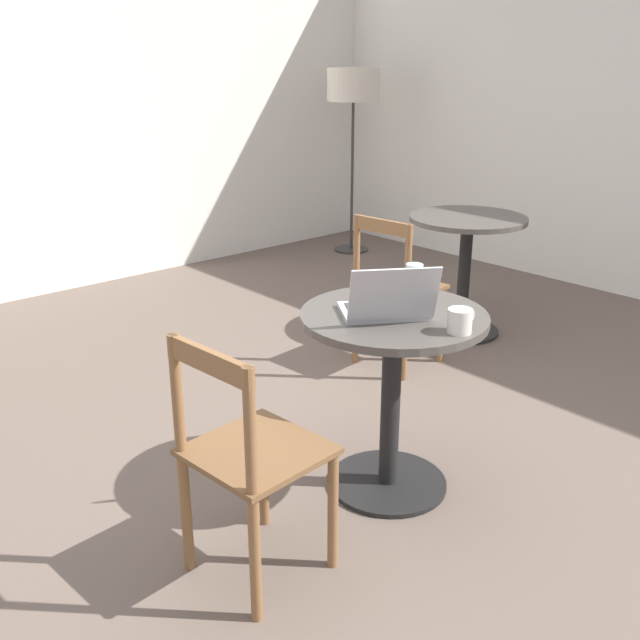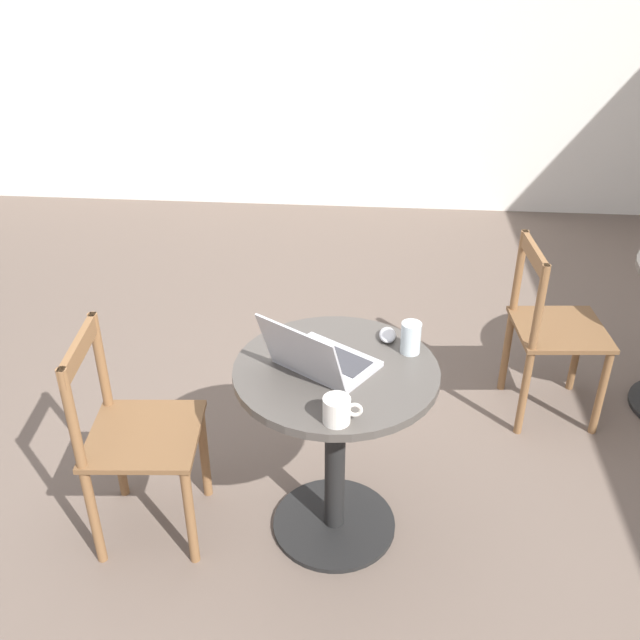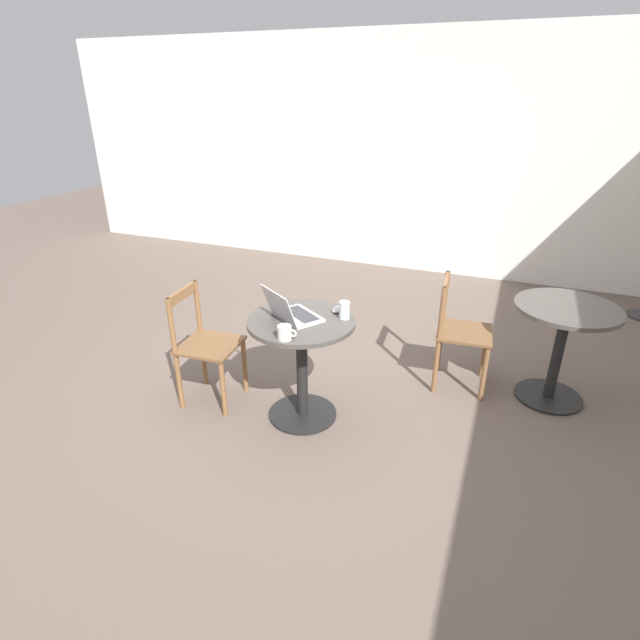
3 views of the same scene
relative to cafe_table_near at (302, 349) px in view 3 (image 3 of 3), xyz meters
The scene contains 10 objects.
ground_plane 0.57m from the cafe_table_near, 125.16° to the left, with size 16.00×16.00×0.00m, color #66564C.
wall_back 3.51m from the cafe_table_near, 92.07° to the left, with size 9.40×0.06×2.70m.
cafe_table_near is the anchor object (origin of this frame).
cafe_table_mid 1.83m from the cafe_table_near, 28.57° to the left, with size 0.70×0.70×0.74m.
chair_near_left 0.73m from the cafe_table_near, behind, with size 0.42×0.42×0.85m.
chair_mid_left 1.23m from the cafe_table_near, 41.70° to the left, with size 0.42×0.42×0.85m.
laptop 0.27m from the cafe_table_near, 165.14° to the right, with size 0.42×0.41×0.22m.
mouse 0.35m from the cafe_table_near, 49.77° to the left, with size 0.06×0.10×0.03m.
mug 0.38m from the cafe_table_near, 85.75° to the right, with size 0.12×0.08×0.08m.
drinking_glass 0.39m from the cafe_table_near, 26.23° to the left, with size 0.07×0.07×0.11m.
Camera 3 is at (1.31, -2.82, 2.08)m, focal length 28.00 mm.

